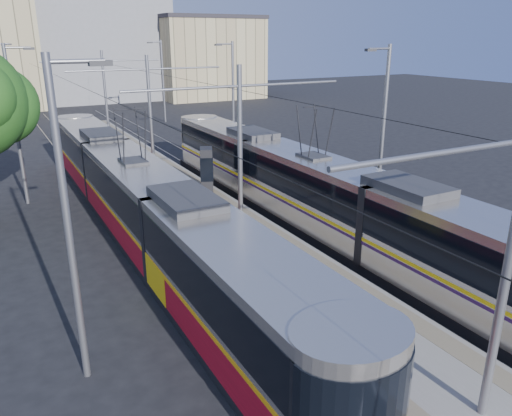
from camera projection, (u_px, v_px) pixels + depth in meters
ground at (364, 335)px, 14.64m from camera, size 160.00×160.00×0.00m
platform at (170, 186)px, 28.71m from camera, size 4.00×50.00×0.30m
tactile_strip_left at (146, 187)px, 28.01m from camera, size 0.70×50.00×0.01m
tactile_strip_right at (194, 180)px, 29.32m from camera, size 0.70×50.00×0.01m
rails at (171, 188)px, 28.76m from camera, size 8.71×70.00×0.03m
tram_left at (136, 198)px, 21.47m from camera, size 2.43×30.86×5.50m
tram_right at (312, 189)px, 22.31m from camera, size 2.43×28.29×5.50m
catenary at (185, 116)px, 24.93m from camera, size 9.20×70.00×7.00m
street_lamps at (145, 107)px, 30.73m from camera, size 15.18×38.22×8.00m
shelter at (207, 169)px, 26.67m from camera, size 1.05×1.28×2.43m
building_centre at (94, 37)px, 67.85m from camera, size 18.36×14.28×16.44m
building_right at (207, 57)px, 70.05m from camera, size 14.28×10.20×11.08m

